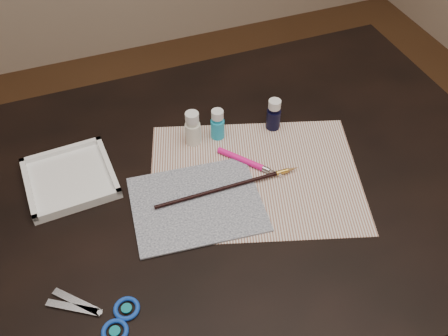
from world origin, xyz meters
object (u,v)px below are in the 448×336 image
object	(u,v)px
canvas	(197,204)
paint_bottle_navy	(274,114)
paint_bottle_cyan	(218,124)
paper	(255,177)
scissors	(90,313)
paint_bottle_white	(193,128)
palette_tray	(70,178)

from	to	relation	value
canvas	paint_bottle_navy	xyz separation A→B (m)	(0.25, 0.16, 0.04)
canvas	paint_bottle_cyan	bearing A→B (deg)	57.95
paper	scissors	size ratio (longest dim) A/B	2.51
canvas	paint_bottle_white	size ratio (longest dim) A/B	3.05
paper	palette_tray	bearing A→B (deg)	161.06
palette_tray	paint_bottle_navy	bearing A→B (deg)	0.46
paper	paint_bottle_cyan	size ratio (longest dim) A/B	5.81
paint_bottle_navy	scissors	distance (m)	0.60
paper	scissors	bearing A→B (deg)	-153.49
paper	paint_bottle_cyan	bearing A→B (deg)	101.84
paper	palette_tray	world-z (taller)	palette_tray
paper	scissors	distance (m)	0.44
paint_bottle_navy	palette_tray	size ratio (longest dim) A/B	0.45
canvas	paint_bottle_white	bearing A→B (deg)	73.73
paint_bottle_navy	paint_bottle_cyan	bearing A→B (deg)	173.16
paint_bottle_cyan	paint_bottle_navy	distance (m)	0.14
paint_bottle_white	paint_bottle_navy	bearing A→B (deg)	-5.60
canvas	paint_bottle_white	world-z (taller)	paint_bottle_white
canvas	palette_tray	bearing A→B (deg)	145.73
palette_tray	paint_bottle_white	bearing A→B (deg)	4.56
paper	canvas	size ratio (longest dim) A/B	1.71
paint_bottle_navy	scissors	size ratio (longest dim) A/B	0.45
paper	paint_bottle_navy	distance (m)	0.17
paint_bottle_cyan	paint_bottle_navy	bearing A→B (deg)	-6.84
canvas	paint_bottle_navy	bearing A→B (deg)	33.47
paper	paint_bottle_white	world-z (taller)	paint_bottle_white
canvas	palette_tray	world-z (taller)	palette_tray
paint_bottle_navy	paper	bearing A→B (deg)	-127.73
paint_bottle_white	palette_tray	distance (m)	0.29
scissors	canvas	bearing A→B (deg)	-113.94
paint_bottle_white	palette_tray	world-z (taller)	paint_bottle_white
paint_bottle_white	paint_bottle_navy	size ratio (longest dim) A/B	1.07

